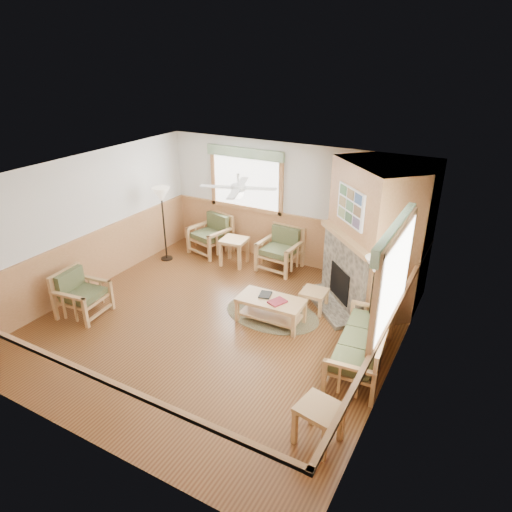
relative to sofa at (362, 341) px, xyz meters
The scene contains 24 objects.
floor 2.59m from the sofa, behind, with size 6.00×6.00×0.01m, color brown.
ceiling 3.43m from the sofa, behind, with size 6.00×6.00×0.01m, color white.
wall_back 3.93m from the sofa, 131.85° to the left, with size 6.00×0.02×2.70m, color silver.
wall_front 4.16m from the sofa, 128.96° to the right, with size 6.00×0.02×2.70m, color silver.
wall_left 5.63m from the sofa, behind, with size 0.02×6.00×2.70m, color silver.
wall_right 1.05m from the sofa, 18.83° to the right, with size 0.02×6.00×2.70m, color silver.
wainscot 2.56m from the sofa, behind, with size 6.00×6.00×1.10m, color #AF7747, non-canonical shape.
fireplace 2.17m from the sofa, 104.77° to the left, with size 2.20×2.20×2.70m, color #AF7747, non-canonical shape.
window_back 5.07m from the sofa, 142.44° to the left, with size 1.90×0.16×1.50m, color white, non-canonical shape.
window_right 2.18m from the sofa, 40.77° to the right, with size 0.16×1.90×1.50m, color white, non-canonical shape.
ceiling_fan 3.18m from the sofa, behind, with size 1.24×1.24×0.36m, color white, non-canonical shape.
sofa is the anchor object (origin of this frame).
armchair_back_left 5.02m from the sofa, 151.48° to the left, with size 0.81×0.81×0.91m, color tan, non-canonical shape.
armchair_back_right 3.52m from the sofa, 137.10° to the left, with size 0.82×0.82×0.92m, color tan, non-canonical shape.
armchair_left 4.98m from the sofa, 167.92° to the right, with size 0.76×0.76×0.85m, color tan, non-canonical shape.
coffee_table 1.81m from the sofa, 167.81° to the left, with size 1.18×0.59×0.47m, color tan, non-canonical shape.
end_table_chairs 4.16m from the sofa, 149.39° to the left, with size 0.55×0.53×0.62m, color tan, non-canonical shape.
end_table_sofa 1.77m from the sofa, 90.00° to the right, with size 0.50×0.48×0.56m, color tan, non-canonical shape.
footstool 1.71m from the sofa, 137.46° to the left, with size 0.46×0.46×0.40m, color tan, non-canonical shape.
braided_rug 2.00m from the sofa, 161.55° to the left, with size 1.80×1.80×0.01m, color brown.
floor_lamp_left 5.36m from the sofa, 162.71° to the left, with size 0.39×0.39×1.72m, color black, non-canonical shape.
floor_lamp_right 0.84m from the sofa, 97.99° to the left, with size 0.34×0.34×1.50m, color black, non-canonical shape.
book_red 1.64m from the sofa, 168.41° to the left, with size 0.22×0.30×0.03m, color maroon.
book_dark 1.96m from the sofa, 166.73° to the left, with size 0.20×0.27×0.03m, color black.
Camera 1 is at (3.93, -5.68, 4.51)m, focal length 32.00 mm.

